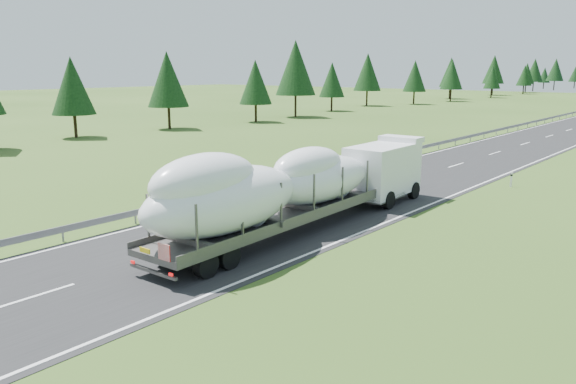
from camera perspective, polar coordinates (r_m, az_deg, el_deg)
The scene contains 3 objects.
ground at distance 22.06m, azimuth -24.34°, elevation -9.68°, with size 400.00×400.00×0.00m, color #314C19.
tree_line_left at distance 167.20m, azimuth 18.23°, elevation 11.53°, with size 14.21×360.01×12.62m.
boat_truck at distance 27.09m, azimuth 0.32°, elevation 0.78°, with size 3.60×20.47×4.60m.
Camera 1 is at (18.76, -8.54, 7.88)m, focal length 35.00 mm.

